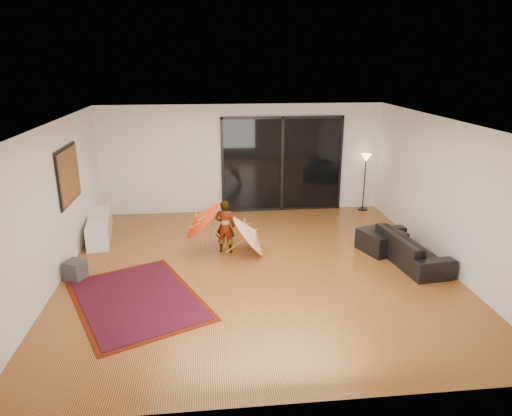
{
  "coord_description": "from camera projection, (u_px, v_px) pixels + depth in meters",
  "views": [
    {
      "loc": [
        -0.85,
        -7.65,
        3.71
      ],
      "look_at": [
        0.0,
        0.31,
        1.1
      ],
      "focal_mm": 32.0,
      "sensor_mm": 36.0,
      "label": 1
    }
  ],
  "objects": [
    {
      "name": "ceiling",
      "position": [
        258.0,
        123.0,
        7.63
      ],
      "size": [
        7.0,
        7.0,
        0.0
      ],
      "primitive_type": "plane",
      "rotation": [
        3.14,
        0.0,
        0.0
      ],
      "color": "white",
      "rests_on": "wall_back"
    },
    {
      "name": "floor",
      "position": [
        258.0,
        269.0,
        8.47
      ],
      "size": [
        7.0,
        7.0,
        0.0
      ],
      "primitive_type": "plane",
      "color": "#AE722F",
      "rests_on": "ground"
    },
    {
      "name": "wall_front",
      "position": [
        295.0,
        298.0,
        4.74
      ],
      "size": [
        7.0,
        0.0,
        7.0
      ],
      "primitive_type": "plane",
      "rotation": [
        -1.57,
        0.0,
        0.0
      ],
      "color": "silver",
      "rests_on": "floor"
    },
    {
      "name": "wall_left",
      "position": [
        52.0,
        206.0,
        7.7
      ],
      "size": [
        0.0,
        7.0,
        7.0
      ],
      "primitive_type": "plane",
      "rotation": [
        1.57,
        0.0,
        1.57
      ],
      "color": "silver",
      "rests_on": "floor"
    },
    {
      "name": "parasol_white",
      "position": [
        256.0,
        230.0,
        9.02
      ],
      "size": [
        0.74,
        0.96,
        0.99
      ],
      "rotation": [
        0.0,
        0.91,
        0.0
      ],
      "color": "white",
      "rests_on": "floor"
    },
    {
      "name": "sofa",
      "position": [
        410.0,
        247.0,
        8.75
      ],
      "size": [
        0.96,
        1.98,
        0.56
      ],
      "primitive_type": "imported",
      "rotation": [
        0.0,
        0.0,
        1.69
      ],
      "color": "black",
      "rests_on": "floor"
    },
    {
      "name": "parasol_orange",
      "position": [
        197.0,
        219.0,
        8.93
      ],
      "size": [
        0.78,
        0.91,
        0.9
      ],
      "rotation": [
        0.0,
        -0.77,
        0.0
      ],
      "color": "red",
      "rests_on": "child"
    },
    {
      "name": "persian_rug",
      "position": [
        137.0,
        299.0,
        7.39
      ],
      "size": [
        2.7,
        3.05,
        0.02
      ],
      "rotation": [
        0.0,
        0.0,
        0.43
      ],
      "color": "#511606",
      "rests_on": "floor"
    },
    {
      "name": "ottoman",
      "position": [
        381.0,
        241.0,
        9.24
      ],
      "size": [
        0.96,
        0.96,
        0.43
      ],
      "primitive_type": "cube",
      "rotation": [
        0.0,
        0.0,
        0.35
      ],
      "color": "black",
      "rests_on": "floor"
    },
    {
      "name": "wall_back",
      "position": [
        242.0,
        159.0,
        11.36
      ],
      "size": [
        7.0,
        0.0,
        7.0
      ],
      "primitive_type": "plane",
      "rotation": [
        1.57,
        0.0,
        0.0
      ],
      "color": "silver",
      "rests_on": "floor"
    },
    {
      "name": "speaker",
      "position": [
        75.0,
        270.0,
        8.04
      ],
      "size": [
        0.4,
        0.4,
        0.35
      ],
      "primitive_type": "cube",
      "rotation": [
        0.0,
        0.0,
        -0.43
      ],
      "color": "#424244",
      "rests_on": "floor"
    },
    {
      "name": "media_console",
      "position": [
        100.0,
        227.0,
        9.93
      ],
      "size": [
        0.69,
        1.8,
        0.49
      ],
      "primitive_type": "cube",
      "rotation": [
        0.0,
        0.0,
        0.14
      ],
      "color": "white",
      "rests_on": "floor"
    },
    {
      "name": "wall_right",
      "position": [
        446.0,
        194.0,
        8.41
      ],
      "size": [
        0.0,
        7.0,
        7.0
      ],
      "primitive_type": "plane",
      "rotation": [
        1.57,
        0.0,
        -1.57
      ],
      "color": "silver",
      "rests_on": "floor"
    },
    {
      "name": "painting",
      "position": [
        69.0,
        175.0,
        8.55
      ],
      "size": [
        0.04,
        1.28,
        1.08
      ],
      "color": "black",
      "rests_on": "wall_left"
    },
    {
      "name": "child",
      "position": [
        225.0,
        226.0,
        9.09
      ],
      "size": [
        0.44,
        0.34,
        1.09
      ],
      "primitive_type": "imported",
      "rotation": [
        0.0,
        0.0,
        2.92
      ],
      "color": "#999999",
      "rests_on": "floor"
    },
    {
      "name": "sliding_door",
      "position": [
        282.0,
        164.0,
        11.48
      ],
      "size": [
        3.06,
        0.07,
        2.4
      ],
      "color": "black",
      "rests_on": "wall_back"
    },
    {
      "name": "floor_lamp",
      "position": [
        366.0,
        166.0,
        11.5
      ],
      "size": [
        0.25,
        0.25,
        1.46
      ],
      "color": "black",
      "rests_on": "floor"
    }
  ]
}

